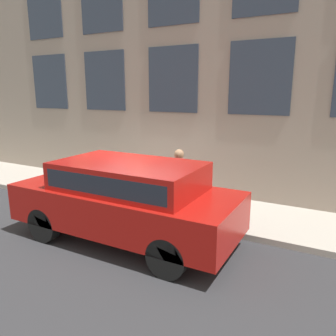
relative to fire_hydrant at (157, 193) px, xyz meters
name	(u,v)px	position (x,y,z in m)	size (l,w,h in m)	color
ground_plane	(131,216)	(-0.47, 0.52, -0.57)	(80.00, 80.00, 0.00)	#2D2D30
sidewalk	(154,200)	(0.69, 0.52, -0.50)	(2.32, 60.00, 0.14)	#A8A093
building_facade	(176,2)	(2.00, 0.52, 5.01)	(0.33, 40.00, 11.16)	gray
fire_hydrant	(157,193)	(0.00, 0.00, 0.00)	(0.33, 0.45, 0.84)	red
person	(179,173)	(0.28, -0.48, 0.51)	(0.38, 0.25, 1.56)	#232328
parked_truck_red_near	(126,196)	(-1.66, -0.23, 0.42)	(1.97, 4.77, 1.71)	black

